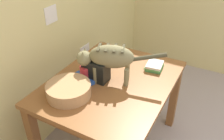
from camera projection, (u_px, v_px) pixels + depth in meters
wall_rear at (31, 9)px, 1.85m from camera, size 4.47×0.11×2.50m
dining_table at (112, 90)px, 1.96m from camera, size 1.16×0.91×0.74m
cat at (108, 58)px, 1.80m from camera, size 0.29×0.64×0.32m
saucer_bowl at (86, 78)px, 1.93m from camera, size 0.21×0.21×0.03m
coffee_mug at (85, 71)px, 1.90m from camera, size 0.13×0.09×0.09m
magazine at (106, 59)px, 2.21m from camera, size 0.29×0.26×0.01m
book_stack at (155, 66)px, 2.06m from camera, size 0.18×0.15×0.05m
wicker_basket at (69, 90)px, 1.73m from camera, size 0.33×0.33×0.09m
toaster at (96, 70)px, 1.89m from camera, size 0.12×0.20×0.18m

